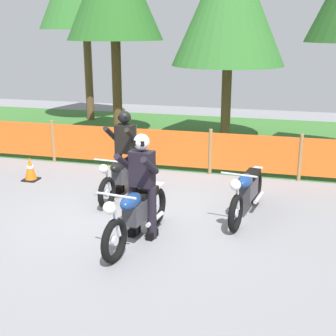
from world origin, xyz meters
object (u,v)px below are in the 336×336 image
(rider_lead, at_px, (142,183))
(traffic_cone, at_px, (30,169))
(motorcycle_trailing, at_px, (247,192))
(motorcycle_third, at_px, (122,176))
(motorcycle_lead, at_px, (137,213))
(rider_third, at_px, (126,148))

(rider_lead, relative_size, traffic_cone, 3.19)
(motorcycle_trailing, height_order, motorcycle_third, motorcycle_trailing)
(motorcycle_third, height_order, rider_lead, rider_lead)
(motorcycle_trailing, height_order, traffic_cone, motorcycle_trailing)
(motorcycle_third, distance_m, traffic_cone, 2.38)
(motorcycle_lead, xyz_separation_m, traffic_cone, (-3.26, 2.35, -0.22))
(motorcycle_third, relative_size, rider_lead, 1.14)
(motorcycle_trailing, relative_size, traffic_cone, 3.83)
(motorcycle_lead, height_order, traffic_cone, motorcycle_lead)
(motorcycle_lead, height_order, motorcycle_third, motorcycle_lead)
(motorcycle_third, height_order, traffic_cone, motorcycle_third)
(motorcycle_trailing, distance_m, rider_third, 2.58)
(motorcycle_lead, distance_m, rider_third, 2.32)
(motorcycle_third, xyz_separation_m, traffic_cone, (-2.32, 0.48, -0.18))
(motorcycle_lead, distance_m, rider_lead, 0.48)
(motorcycle_trailing, bearing_deg, traffic_cone, -91.61)
(motorcycle_trailing, relative_size, rider_lead, 1.20)
(motorcycle_trailing, distance_m, motorcycle_third, 2.51)
(traffic_cone, bearing_deg, motorcycle_lead, -35.78)
(motorcycle_third, relative_size, traffic_cone, 3.62)
(motorcycle_lead, distance_m, motorcycle_trailing, 2.14)
(traffic_cone, bearing_deg, motorcycle_third, -11.66)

